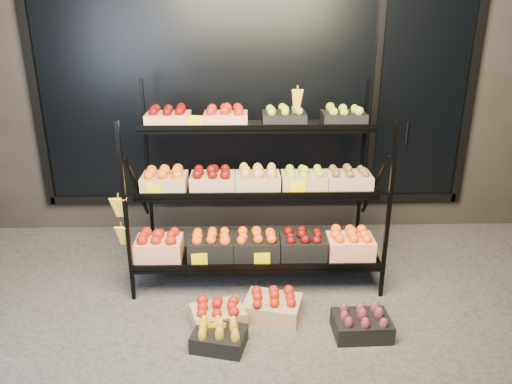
{
  "coord_description": "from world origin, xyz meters",
  "views": [
    {
      "loc": [
        -0.09,
        -3.39,
        2.29
      ],
      "look_at": [
        -0.01,
        0.55,
        0.8
      ],
      "focal_mm": 35.0,
      "sensor_mm": 36.0,
      "label": 1
    }
  ],
  "objects_px": {
    "floor_crate_midleft": "(219,336)",
    "floor_crate_midright": "(273,305)",
    "floor_crate_left": "(218,313)",
    "display_rack": "(255,191)"
  },
  "relations": [
    {
      "from": "display_rack",
      "to": "floor_crate_midright",
      "type": "xyz_separation_m",
      "value": [
        0.12,
        -0.69,
        -0.69
      ]
    },
    {
      "from": "floor_crate_midleft",
      "to": "floor_crate_left",
      "type": "bearing_deg",
      "value": 108.54
    },
    {
      "from": "floor_crate_midright",
      "to": "floor_crate_midleft",
      "type": "bearing_deg",
      "value": -122.36
    },
    {
      "from": "floor_crate_left",
      "to": "floor_crate_midleft",
      "type": "bearing_deg",
      "value": -102.8
    },
    {
      "from": "floor_crate_left",
      "to": "display_rack",
      "type": "bearing_deg",
      "value": 51.34
    },
    {
      "from": "floor_crate_midleft",
      "to": "display_rack",
      "type": "bearing_deg",
      "value": 88.92
    },
    {
      "from": "display_rack",
      "to": "floor_crate_left",
      "type": "height_order",
      "value": "display_rack"
    },
    {
      "from": "floor_crate_left",
      "to": "floor_crate_midright",
      "type": "xyz_separation_m",
      "value": [
        0.42,
        0.09,
        0.01
      ]
    },
    {
      "from": "display_rack",
      "to": "floor_crate_midright",
      "type": "bearing_deg",
      "value": -79.88
    },
    {
      "from": "floor_crate_midleft",
      "to": "floor_crate_midright",
      "type": "distance_m",
      "value": 0.54
    }
  ]
}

